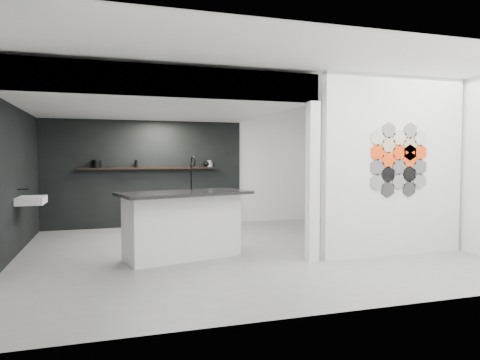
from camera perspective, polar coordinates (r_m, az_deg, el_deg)
name	(u,v)px	position (r m, az deg, el deg)	size (l,w,h in m)	color
floor	(240,251)	(7.16, -0.06, -9.41)	(7.00, 6.00, 0.01)	slate
partition_panel	(394,166)	(7.11, 19.85, 1.75)	(2.45, 0.15, 2.80)	silver
bay_clad_back	(144,174)	(9.69, -12.64, 0.82)	(4.40, 0.04, 2.35)	black
bay_clad_left	(18,180)	(7.83, -27.54, 0.04)	(0.04, 4.00, 2.35)	black
bulkhead	(152,100)	(7.79, -11.63, 10.44)	(4.40, 4.00, 0.40)	silver
corner_column	(313,182)	(6.37, 9.65, -0.26)	(0.16, 0.16, 2.35)	silver
fascia_beam	(166,81)	(5.90, -9.83, 12.88)	(4.40, 0.16, 0.40)	silver
wall_basin	(31,200)	(7.61, -26.05, -2.45)	(0.40, 0.60, 0.12)	silver
display_shelf	(149,168)	(9.59, -12.00, 1.55)	(3.00, 0.15, 0.04)	black
kitchen_island	(183,224)	(6.60, -7.62, -5.81)	(2.08, 1.31, 1.56)	silver
stockpot	(96,164)	(9.56, -18.59, 2.05)	(0.20, 0.20, 0.16)	black
kettle	(207,164)	(9.79, -4.44, 2.14)	(0.16, 0.16, 0.13)	black
glass_bowl	(209,165)	(9.80, -4.11, 2.05)	(0.14, 0.14, 0.10)	gray
glass_vase	(209,164)	(9.80, -4.11, 2.19)	(0.11, 0.11, 0.15)	gray
bottle_dark	(136,164)	(9.57, -13.69, 2.13)	(0.06, 0.06, 0.16)	black
utensil_cup	(99,165)	(9.55, -18.29, 1.90)	(0.09, 0.09, 0.11)	black
hex_tile_cluster	(400,159)	(7.06, 20.50, 2.58)	(1.04, 0.02, 1.16)	silver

